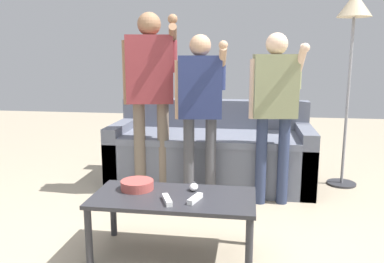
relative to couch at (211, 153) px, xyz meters
name	(u,v)px	position (x,y,z in m)	size (l,w,h in m)	color
ground_plane	(203,257)	(0.10, -1.51, -0.30)	(12.00, 12.00, 0.00)	tan
couch	(211,153)	(0.00, 0.00, 0.00)	(1.94, 0.85, 0.81)	slate
coffee_table	(173,203)	(-0.09, -1.51, 0.05)	(1.03, 0.50, 0.40)	#2D2D33
snack_bowl	(137,185)	(-0.35, -1.43, 0.13)	(0.22, 0.22, 0.06)	#B24C47
game_remote_nunchuk	(194,187)	(0.03, -1.39, 0.12)	(0.06, 0.09, 0.05)	white
floor_lamp	(354,22)	(1.30, 0.12, 1.27)	(0.31, 0.31, 1.84)	#2D2D33
player_left	(150,83)	(-0.50, -0.43, 0.73)	(0.51, 0.31, 1.63)	#756656
player_center	(200,100)	(-0.04, -0.57, 0.60)	(0.44, 0.29, 1.44)	#47474C
player_right	(275,99)	(0.58, -0.50, 0.61)	(0.45, 0.32, 1.45)	#2D3856
game_remote_wand_near	(167,200)	(-0.10, -1.63, 0.11)	(0.10, 0.17, 0.03)	white
game_remote_wand_far	(195,199)	(0.06, -1.58, 0.11)	(0.08, 0.16, 0.03)	white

